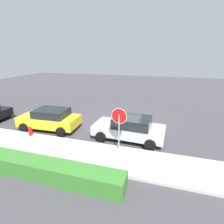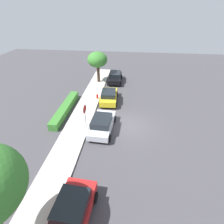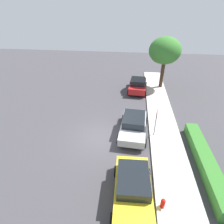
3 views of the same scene
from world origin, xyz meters
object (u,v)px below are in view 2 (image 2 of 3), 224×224
Objects in this scene: parked_car_silver at (102,124)px; parked_car_yellow at (109,96)px; street_tree_near_corner at (97,60)px; parked_car_black at (115,77)px; parked_car_red at (71,213)px; fire_hydrant at (97,97)px; stop_sign at (85,112)px.

parked_car_yellow is (5.57, 0.10, 0.02)m from parked_car_silver.
street_tree_near_corner is (5.82, 2.34, 2.59)m from parked_car_yellow.
parked_car_yellow is at bearing 178.88° from parked_car_black.
parked_car_red reaches higher than parked_car_yellow.
parked_car_red is (-13.73, 0.20, 0.02)m from parked_car_yellow.
fire_hydrant is at bearing 14.80° from parked_car_silver.
parked_car_silver is at bearing -179.00° from parked_car_yellow.
stop_sign reaches higher than parked_car_silver.
fire_hydrant is at bearing 5.20° from parked_car_red.
street_tree_near_corner is at bearing 4.32° from stop_sign.
parked_car_black is 0.93× the size of street_tree_near_corner.
stop_sign is 0.59× the size of parked_car_yellow.
street_tree_near_corner is at bearing 21.93° from parked_car_yellow.
parked_car_yellow is at bearing -105.81° from fire_hydrant.
parked_car_yellow is (5.31, -1.50, -0.93)m from stop_sign.
parked_car_black is 6.14m from fire_hydrant.
street_tree_near_corner reaches higher than fire_hydrant.
parked_car_silver is 11.90m from parked_car_black.
street_tree_near_corner is at bearing 6.26° from parked_car_red.
parked_car_black is at bearing -1.12° from parked_car_yellow.
stop_sign reaches higher than parked_car_red.
parked_car_red is 0.98× the size of parked_car_black.
stop_sign reaches higher than parked_car_black.
parked_car_black is (11.64, -1.63, -0.94)m from stop_sign.
parked_car_red is at bearing -174.80° from fire_hydrant.
parked_car_red is 5.73× the size of fire_hydrant.
parked_car_silver is at bearing -2.08° from parked_car_red.
parked_car_red reaches higher than parked_car_silver.
parked_car_yellow reaches higher than parked_car_silver.
fire_hydrant is (5.99, 1.58, -0.38)m from parked_car_silver.
parked_car_yellow reaches higher than parked_car_black.
parked_car_black is at bearing -15.23° from fire_hydrant.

